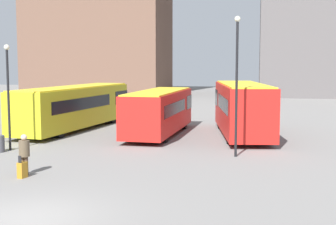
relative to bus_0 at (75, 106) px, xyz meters
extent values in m
plane|color=slate|center=(5.66, -18.01, -1.60)|extent=(160.00, 160.00, 0.00)
cube|color=gold|center=(-0.01, -0.10, -0.05)|extent=(4.13, 12.39, 2.58)
cube|color=black|center=(0.62, 4.84, 0.28)|extent=(2.89, 2.55, 0.98)
cube|color=black|center=(-0.15, -1.19, 0.28)|extent=(3.59, 8.05, 0.77)
cube|color=yellow|center=(-0.01, -0.10, 1.29)|extent=(3.89, 12.12, 0.08)
cylinder|color=black|center=(0.47, 3.64, -1.12)|extent=(2.59, 1.28, 0.97)
cylinder|color=black|center=(-0.50, -3.84, -1.12)|extent=(2.59, 1.28, 0.97)
cube|color=red|center=(6.17, -1.48, -0.12)|extent=(2.83, 9.35, 2.43)
cube|color=black|center=(6.32, 2.31, 0.19)|extent=(2.58, 1.80, 0.93)
cube|color=black|center=(6.14, -2.31, 0.19)|extent=(2.73, 6.02, 0.73)
cube|color=yellow|center=(6.17, -1.48, 1.14)|extent=(2.63, 9.15, 0.08)
cylinder|color=black|center=(6.29, 1.39, -1.12)|extent=(2.41, 1.06, 0.97)
cylinder|color=black|center=(6.06, -4.35, -1.12)|extent=(2.41, 1.06, 0.97)
cube|color=red|center=(11.34, -0.89, 0.12)|extent=(4.13, 10.31, 2.89)
cube|color=black|center=(10.69, 3.17, 0.48)|extent=(2.88, 2.24, 1.10)
cube|color=black|center=(11.48, -1.78, 0.48)|extent=(3.59, 6.75, 0.87)
cube|color=yellow|center=(11.34, -0.89, 1.61)|extent=(3.90, 10.08, 0.08)
cylinder|color=black|center=(10.85, 2.18, -1.10)|extent=(2.60, 1.38, 1.00)
cylinder|color=black|center=(11.83, -3.96, -1.10)|extent=(2.60, 1.38, 1.00)
cylinder|color=#4C3828|center=(2.96, -13.04, -1.23)|extent=(0.17, 0.17, 0.75)
cylinder|color=#4C3828|center=(3.12, -13.07, -1.23)|extent=(0.17, 0.17, 0.75)
cylinder|color=brown|center=(3.04, -13.06, -0.52)|extent=(0.50, 0.50, 0.65)
sphere|color=beige|center=(3.04, -13.06, -0.07)|extent=(0.25, 0.25, 0.25)
cube|color=#B27A1E|center=(3.19, -13.55, -1.29)|extent=(0.32, 0.40, 0.62)
cube|color=black|center=(3.17, -13.67, -0.84)|extent=(0.14, 0.05, 0.28)
cylinder|color=black|center=(-0.33, -8.20, 1.00)|extent=(0.12, 0.12, 5.21)
sphere|color=beige|center=(-0.33, -8.20, 3.69)|extent=(0.28, 0.28, 0.28)
cylinder|color=black|center=(11.24, -7.74, 1.63)|extent=(0.12, 0.12, 6.47)
sphere|color=beige|center=(11.24, -7.74, 4.95)|extent=(0.28, 0.28, 0.28)
camera|label=1|loc=(12.15, -30.18, 2.86)|focal=50.00mm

